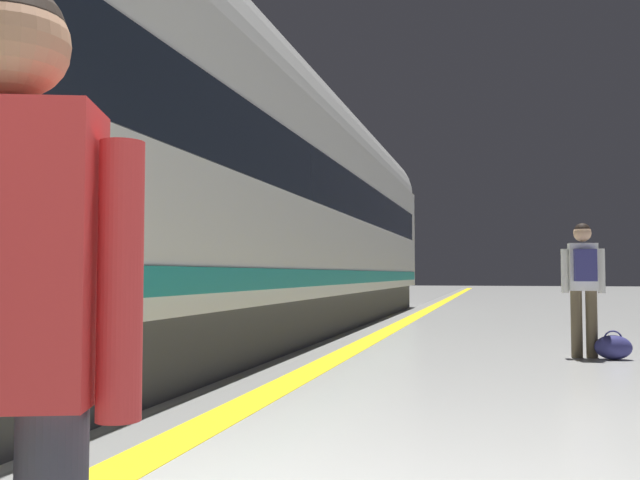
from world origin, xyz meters
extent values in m
cube|color=yellow|center=(-1.17, 10.00, 0.00)|extent=(0.36, 80.00, 0.01)
cube|color=slate|center=(-1.46, 10.00, 0.00)|extent=(0.54, 80.00, 0.01)
cube|color=#38383D|center=(-3.20, 8.19, 0.35)|extent=(2.67, 23.49, 0.70)
cube|color=silver|center=(-3.20, 8.19, 2.15)|extent=(2.90, 24.47, 2.90)
cylinder|color=silver|center=(-3.20, 8.19, 3.55)|extent=(2.84, 23.98, 2.84)
cube|color=black|center=(-3.20, 8.19, 2.50)|extent=(2.93, 23.01, 0.80)
cube|color=#197F7F|center=(-3.20, 8.19, 1.00)|extent=(2.94, 23.98, 0.24)
cube|color=gray|center=(-4.66, 11.86, 1.90)|extent=(0.02, 0.90, 2.00)
cube|color=red|center=(-0.10, -0.14, 1.09)|extent=(0.37, 0.29, 0.58)
cylinder|color=red|center=(0.11, -0.08, 1.05)|extent=(0.09, 0.09, 0.54)
sphere|color=#A37556|center=(-0.10, -0.14, 1.51)|extent=(0.21, 0.21, 0.21)
sphere|color=black|center=(-0.10, -0.14, 1.53)|extent=(0.19, 0.19, 0.19)
cylinder|color=brown|center=(1.78, 7.89, 0.42)|extent=(0.14, 0.14, 0.84)
cylinder|color=brown|center=(1.96, 7.90, 0.42)|extent=(0.14, 0.14, 0.84)
cube|color=silver|center=(1.87, 7.89, 1.15)|extent=(0.35, 0.22, 0.60)
cylinder|color=silver|center=(1.64, 7.89, 1.10)|extent=(0.09, 0.09, 0.56)
cylinder|color=silver|center=(2.09, 7.91, 1.10)|extent=(0.09, 0.09, 0.56)
sphere|color=tan|center=(1.87, 7.89, 1.58)|extent=(0.22, 0.22, 0.22)
sphere|color=black|center=(1.87, 7.89, 1.60)|extent=(0.20, 0.20, 0.20)
cube|color=navy|center=(1.87, 7.74, 1.17)|extent=(0.27, 0.16, 0.40)
ellipsoid|color=navy|center=(2.19, 7.77, 0.15)|extent=(0.44, 0.26, 0.30)
torus|color=navy|center=(2.19, 7.77, 0.25)|extent=(0.22, 0.02, 0.22)
camera|label=1|loc=(0.81, -1.24, 1.06)|focal=37.80mm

